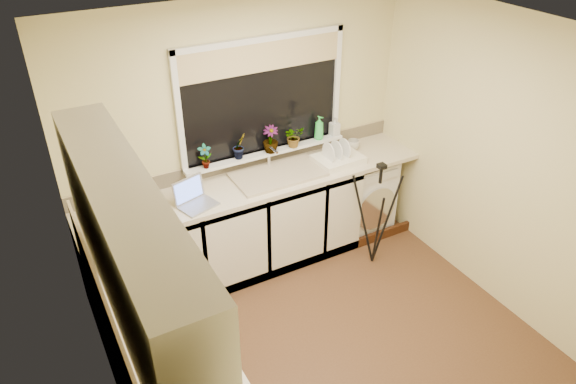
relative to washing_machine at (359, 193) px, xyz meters
The scene contains 32 objects.
floor 1.75m from the washing_machine, 133.32° to the right, with size 3.20×3.20×0.00m, color brown.
ceiling 2.67m from the washing_machine, 133.32° to the right, with size 3.20×3.20×0.00m, color white.
wall_back 1.46m from the washing_machine, 167.54° to the left, with size 3.20×3.20×0.00m, color beige.
wall_front 3.09m from the washing_machine, 113.12° to the right, with size 3.20×3.20×0.00m, color beige.
wall_left 3.15m from the washing_machine, 155.86° to the right, with size 3.00×3.00×0.00m, color beige.
wall_right 1.55m from the washing_machine, 70.92° to the right, with size 3.00×3.00×0.00m, color beige.
base_cabinet_back 1.50m from the washing_machine, behind, with size 2.55×0.60×0.86m, color silver.
worktop_back 1.27m from the washing_machine, behind, with size 3.20×0.60×0.04m, color beige.
worktop_left 2.95m from the washing_machine, 148.04° to the right, with size 0.60×2.40×0.04m, color beige.
upper_cabinet 3.41m from the washing_machine, 147.06° to the right, with size 0.28×1.90×0.70m, color silver.
splashback_left 3.24m from the washing_machine, 150.80° to the right, with size 0.02×2.40×0.45m, color beige.
splashback_back 1.33m from the washing_machine, 168.10° to the left, with size 3.20×0.02×0.14m, color beige.
window_glass 1.52m from the washing_machine, 165.91° to the left, with size 1.50×0.02×1.00m, color black.
window_blind 1.82m from the washing_machine, 167.30° to the left, with size 1.50×0.02×0.25m, color tan.
windowsill 1.18m from the washing_machine, 169.00° to the left, with size 1.60×0.14×0.03m, color white.
sink 1.10m from the washing_machine, behind, with size 0.82×0.46×0.03m, color tan.
faucet 1.16m from the washing_machine, behind, with size 0.03×0.03×0.24m, color silver.
washing_machine is the anchor object (origin of this frame).
laptop 1.89m from the washing_machine, behind, with size 0.35×0.32×0.22m.
kettle 2.53m from the washing_machine, 161.68° to the right, with size 0.17×0.17×0.22m, color silver.
dish_rack 0.65m from the washing_machine, 165.59° to the right, with size 0.44×0.33×0.07m, color white.
tripod 0.63m from the washing_machine, 110.91° to the right, with size 0.52×0.52×1.08m, color black, non-canonical shape.
steel_jar 2.93m from the washing_machine, 151.13° to the right, with size 0.08×0.08×0.11m, color white.
microwave 2.54m from the washing_machine, 168.50° to the right, with size 0.54×0.37×0.30m, color silver.
plant_a 1.76m from the washing_machine, behind, with size 0.12×0.08×0.22m, color #999999.
plant_b 1.47m from the washing_machine, behind, with size 0.13×0.10×0.24m, color #999999.
plant_c 1.23m from the washing_machine, behind, with size 0.14×0.14×0.25m, color #999999.
plant_d 1.04m from the washing_machine, 167.94° to the left, with size 0.18×0.16×0.20m, color #999999.
soap_bottle_green 0.89m from the washing_machine, 157.09° to the left, with size 0.09×0.09×0.23m, color green.
soap_bottle_clear 0.80m from the washing_machine, 141.58° to the left, with size 0.08×0.08×0.18m, color #999999.
cup_back 0.56m from the washing_machine, 135.89° to the left, with size 0.12×0.12×0.10m, color beige.
cup_left 3.07m from the washing_machine, 144.78° to the right, with size 0.11×0.11×0.10m, color beige.
Camera 1 is at (-1.76, -2.56, 3.32)m, focal length 33.50 mm.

